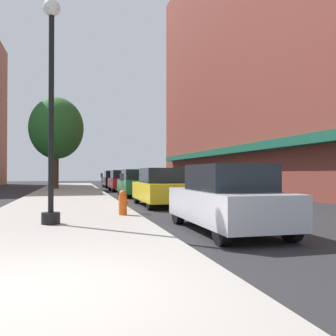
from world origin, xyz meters
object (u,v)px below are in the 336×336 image
at_px(fire_hydrant, 123,202).
at_px(parking_meter_far, 102,181).
at_px(car_yellow, 161,188).
at_px(car_black, 113,179).
at_px(tree_near, 56,128).
at_px(parking_meter_near, 122,187).
at_px(car_green, 136,183).
at_px(car_red, 121,181).
at_px(lamppost, 51,106).
at_px(car_silver, 227,199).

relative_size(fire_hydrant, parking_meter_far, 0.60).
bearing_deg(car_yellow, car_black, 90.94).
bearing_deg(tree_near, parking_meter_near, -80.47).
relative_size(tree_near, car_green, 1.80).
bearing_deg(car_red, parking_meter_far, -107.80).
bearing_deg(tree_near, fire_hydrant, -81.83).
height_order(lamppost, car_silver, lamppost).
bearing_deg(car_red, lamppost, -100.61).
relative_size(car_yellow, car_red, 1.00).
distance_m(lamppost, car_black, 26.20).
distance_m(tree_near, car_red, 7.50).
xyz_separation_m(parking_meter_far, car_green, (1.95, -1.67, -0.14)).
height_order(tree_near, car_silver, tree_near).
height_order(fire_hydrant, parking_meter_near, parking_meter_near).
relative_size(parking_meter_far, car_red, 0.30).
distance_m(lamppost, car_yellow, 7.36).
height_order(fire_hydrant, car_green, car_green).
height_order(parking_meter_far, car_black, car_black).
relative_size(car_red, car_black, 1.00).
relative_size(parking_meter_near, car_green, 0.30).
bearing_deg(car_silver, lamppost, 157.64).
bearing_deg(car_black, car_red, -89.51).
bearing_deg(car_black, parking_meter_far, -98.74).
bearing_deg(car_silver, car_red, 88.78).
height_order(lamppost, tree_near, tree_near).
bearing_deg(fire_hydrant, car_green, 78.40).
height_order(fire_hydrant, tree_near, tree_near).
bearing_deg(car_red, fire_hydrant, -95.12).
relative_size(tree_near, car_yellow, 1.80).
bearing_deg(car_silver, parking_meter_near, 109.85).
distance_m(parking_meter_near, parking_meter_far, 10.32).
bearing_deg(fire_hydrant, tree_near, 98.17).
bearing_deg(lamppost, car_yellow, 52.44).
relative_size(lamppost, fire_hydrant, 7.47).
height_order(lamppost, fire_hydrant, lamppost).
relative_size(parking_meter_near, tree_near, 0.17).
xyz_separation_m(parking_meter_far, tree_near, (-3.19, 8.68, 4.28)).
bearing_deg(tree_near, car_yellow, -73.09).
relative_size(car_yellow, car_black, 1.00).
height_order(tree_near, car_yellow, tree_near).
height_order(tree_near, car_green, tree_near).
distance_m(parking_meter_far, car_green, 2.57).
bearing_deg(car_green, car_silver, -89.46).
xyz_separation_m(lamppost, car_green, (4.24, 12.08, -2.39)).
bearing_deg(tree_near, car_silver, -77.94).
relative_size(parking_meter_far, car_silver, 0.30).
bearing_deg(car_red, car_green, -88.16).
bearing_deg(lamppost, parking_meter_far, 80.54).
height_order(car_silver, car_yellow, same).
height_order(lamppost, parking_meter_near, lamppost).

